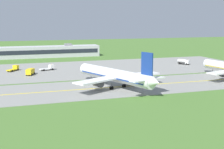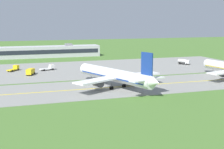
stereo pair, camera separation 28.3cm
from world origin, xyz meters
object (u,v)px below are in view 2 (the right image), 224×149
object	(u,v)px
airplane_lead	(115,75)
service_truck_pushback	(49,68)
service_truck_fuel	(184,61)
service_truck_catering	(30,71)
service_truck_baggage	(14,68)

from	to	relation	value
airplane_lead	service_truck_pushback	world-z (taller)	airplane_lead
service_truck_fuel	service_truck_catering	size ratio (longest dim) A/B	0.98
service_truck_baggage	service_truck_catering	distance (m)	14.06
service_truck_baggage	service_truck_catering	size ratio (longest dim) A/B	1.00
service_truck_baggage	service_truck_catering	xyz separation A→B (m)	(5.76, -12.82, 0.35)
airplane_lead	service_truck_pushback	size ratio (longest dim) A/B	5.71
airplane_lead	service_truck_baggage	xyz separation A→B (m)	(-29.94, 46.19, -2.95)
service_truck_fuel	service_truck_baggage	bearing A→B (deg)	176.03
service_truck_baggage	service_truck_pushback	size ratio (longest dim) A/B	0.94
service_truck_catering	service_truck_pushback	size ratio (longest dim) A/B	0.94
service_truck_baggage	service_truck_fuel	distance (m)	80.03
service_truck_baggage	service_truck_pushback	xyz separation A→B (m)	(14.40, -2.84, 0.00)
service_truck_baggage	service_truck_fuel	world-z (taller)	service_truck_fuel
airplane_lead	service_truck_fuel	world-z (taller)	airplane_lead
airplane_lead	service_truck_baggage	world-z (taller)	airplane_lead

